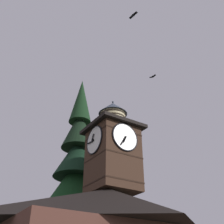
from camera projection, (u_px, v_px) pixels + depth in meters
The scene contains 4 objects.
clock_tower at pixel (113, 149), 21.18m from camera, with size 3.73×3.73×7.38m.
pine_tree_behind at pixel (74, 205), 23.35m from camera, with size 6.83×6.83×19.69m.
flying_bird_high at pixel (153, 77), 24.18m from camera, with size 0.30×0.62×0.11m.
flying_bird_low at pixel (133, 15), 20.30m from camera, with size 0.24×0.76×0.13m.
Camera 1 is at (9.00, 13.62, 1.87)m, focal length 46.88 mm.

